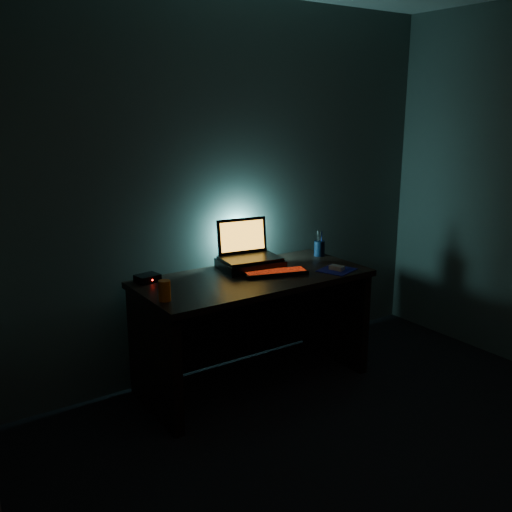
{
  "coord_description": "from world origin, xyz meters",
  "views": [
    {
      "loc": [
        -1.95,
        -1.29,
        1.8
      ],
      "look_at": [
        -0.01,
        1.57,
        0.89
      ],
      "focal_mm": 40.0,
      "sensor_mm": 36.0,
      "label": 1
    }
  ],
  "objects": [
    {
      "name": "mousepad",
      "position": [
        0.53,
        1.41,
        0.75
      ],
      "size": [
        0.27,
        0.26,
        0.0
      ],
      "primitive_type": "cube",
      "rotation": [
        0.0,
        0.0,
        0.34
      ],
      "color": "#0D0E5B",
      "rests_on": "desk"
    },
    {
      "name": "keyboard",
      "position": [
        0.13,
        1.57,
        0.76
      ],
      "size": [
        0.43,
        0.25,
        0.03
      ],
      "rotation": [
        0.0,
        0.0,
        -0.3
      ],
      "color": "black",
      "rests_on": "desk"
    },
    {
      "name": "room",
      "position": [
        0.0,
        0.0,
        1.25
      ],
      "size": [
        3.5,
        4.0,
        2.5
      ],
      "color": "black",
      "rests_on": "ground"
    },
    {
      "name": "mouse",
      "position": [
        0.53,
        1.41,
        0.77
      ],
      "size": [
        0.08,
        0.11,
        0.03
      ],
      "primitive_type": "cube",
      "rotation": [
        0.0,
        0.0,
        0.34
      ],
      "color": "gray",
      "rests_on": "mousepad"
    },
    {
      "name": "riser",
      "position": [
        0.08,
        1.78,
        0.78
      ],
      "size": [
        0.44,
        0.35,
        0.06
      ],
      "primitive_type": "cube",
      "rotation": [
        0.0,
        0.0,
        -0.14
      ],
      "color": "black",
      "rests_on": "desk"
    },
    {
      "name": "router",
      "position": [
        -0.62,
        1.88,
        0.77
      ],
      "size": [
        0.15,
        0.13,
        0.05
      ],
      "rotation": [
        0.0,
        0.0,
        0.15
      ],
      "color": "black",
      "rests_on": "desk"
    },
    {
      "name": "desk",
      "position": [
        0.0,
        1.67,
        0.49
      ],
      "size": [
        1.5,
        0.7,
        0.75
      ],
      "color": "black",
      "rests_on": "ground"
    },
    {
      "name": "juice_glass",
      "position": [
        -0.68,
        1.49,
        0.81
      ],
      "size": [
        0.09,
        0.09,
        0.12
      ],
      "primitive_type": "cylinder",
      "rotation": [
        0.0,
        0.0,
        0.43
      ],
      "color": "#F05B0C",
      "rests_on": "desk"
    },
    {
      "name": "laptop",
      "position": [
        0.09,
        1.83,
        0.87
      ],
      "size": [
        0.41,
        0.33,
        0.26
      ],
      "rotation": [
        0.0,
        0.0,
        -0.14
      ],
      "color": "black",
      "rests_on": "riser"
    },
    {
      "name": "pen_cup",
      "position": [
        0.68,
        1.77,
        0.81
      ],
      "size": [
        0.09,
        0.09,
        0.11
      ],
      "primitive_type": "cylinder",
      "rotation": [
        0.0,
        0.0,
        -0.25
      ],
      "color": "black",
      "rests_on": "desk"
    }
  ]
}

